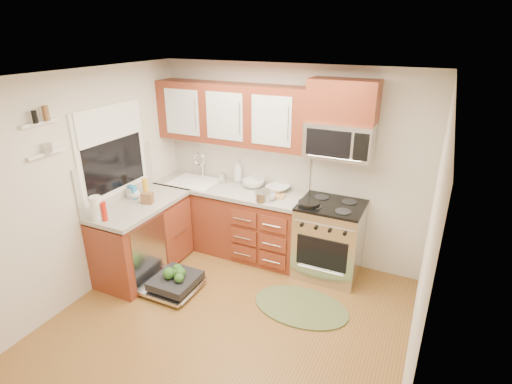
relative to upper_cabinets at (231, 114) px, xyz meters
The scene contains 38 objects.
floor 2.55m from the upper_cabinets, 65.28° to the right, with size 3.50×3.50×0.00m, color brown.
ceiling 1.84m from the upper_cabinets, 65.28° to the right, with size 3.50×3.50×0.00m, color white.
wall_back 0.97m from the upper_cabinets, 13.57° to the left, with size 3.50×0.04×2.50m, color beige.
wall_front 3.46m from the upper_cabinets, 77.70° to the right, with size 3.50×0.04×2.50m, color beige.
wall_left 1.98m from the upper_cabinets, 123.06° to the right, with size 0.04×3.50×2.50m, color beige.
wall_right 3.00m from the upper_cabinets, 32.47° to the right, with size 0.04×3.50×2.50m, color beige.
base_cabinet_back 1.46m from the upper_cabinets, 90.00° to the right, with size 2.05×0.60×0.85m, color brown.
base_cabinet_left 1.93m from the upper_cabinets, 124.62° to the right, with size 0.60×1.25×0.85m, color brown.
countertop_back 0.98m from the upper_cabinets, 90.00° to the right, with size 2.07×0.64×0.05m, color #9D968F.
countertop_left 1.60m from the upper_cabinets, 124.25° to the right, with size 0.64×1.27×0.05m, color #9D968F.
backsplash_back 0.68m from the upper_cabinets, 90.00° to the left, with size 2.05×0.02×0.57m, color #BAB3A7.
backsplash_left 1.60m from the upper_cabinets, 133.89° to the right, with size 0.02×1.25×0.57m, color #BAB3A7.
upper_cabinets is the anchor object (origin of this frame).
cabinet_over_mw 1.43m from the upper_cabinets, ahead, with size 0.76×0.35×0.47m, color brown.
range 1.99m from the upper_cabinets, ahead, with size 0.76×0.64×0.95m, color silver, non-canonical shape.
microwave 1.42m from the upper_cabinets, ahead, with size 0.76×0.38×0.40m, color silver, non-canonical shape.
sink 1.21m from the upper_cabinets, 163.55° to the right, with size 0.62×0.50×0.26m, color white, non-canonical shape.
dishwasher 2.19m from the upper_cabinets, 96.04° to the right, with size 0.70×0.60×0.20m, color silver, non-canonical shape.
window 1.51m from the upper_cabinets, 133.21° to the right, with size 0.03×1.05×1.05m, color white, non-canonical shape.
window_blind 1.46m from the upper_cabinets, 132.50° to the right, with size 0.02×0.96×0.40m, color white.
shelf_upper 2.17m from the upper_cabinets, 117.33° to the right, with size 0.04×0.40×0.03m, color white.
shelf_lower 2.17m from the upper_cabinets, 117.33° to the right, with size 0.04×0.40×0.03m, color white.
rug 2.48m from the upper_cabinets, 35.08° to the right, with size 1.07×0.69×0.02m, color #5C6B3D, non-canonical shape.
skillet 1.51m from the upper_cabinets, 14.41° to the right, with size 0.26×0.26×0.05m, color black.
stock_pot 1.13m from the upper_cabinets, 30.50° to the right, with size 0.20×0.20×0.12m, color silver.
cutting_board 1.16m from the upper_cabinets, 13.14° to the right, with size 0.28×0.18×0.02m, color #B67A53.
canister 0.89m from the upper_cabinets, 169.13° to the right, with size 0.09×0.09×0.14m, color silver.
paper_towel_roll 1.97m from the upper_cabinets, 117.31° to the right, with size 0.13×0.13×0.28m, color white.
mustard_bottle 1.42m from the upper_cabinets, 136.01° to the right, with size 0.07×0.07×0.21m, color orange.
red_bottle 1.93m from the upper_cabinets, 115.05° to the right, with size 0.06×0.06×0.22m, color red.
wooden_box 1.47m from the upper_cabinets, 121.97° to the right, with size 0.13×0.10×0.13m, color brown.
blue_carton 1.57m from the upper_cabinets, 132.01° to the right, with size 0.11×0.06×0.17m, color #2983C3.
bowl_a 1.12m from the upper_cabinets, ahead, with size 0.29×0.29×0.07m, color #999999.
bowl_b 0.95m from the upper_cabinets, ahead, with size 0.30×0.30×0.09m, color #999999.
cup 1.16m from the upper_cabinets, 23.20° to the right, with size 0.13×0.13×0.10m, color #999999.
soap_bottle_a 0.80m from the upper_cabinets, 75.34° to the left, with size 0.12×0.12×0.32m, color #999999.
soap_bottle_b 1.56m from the upper_cabinets, 132.99° to the right, with size 0.09×0.10×0.21m, color #999999.
soap_bottle_c 1.55m from the upper_cabinets, 131.91° to the right, with size 0.13×0.13×0.17m, color #999999.
Camera 1 is at (1.70, -2.85, 2.87)m, focal length 28.00 mm.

